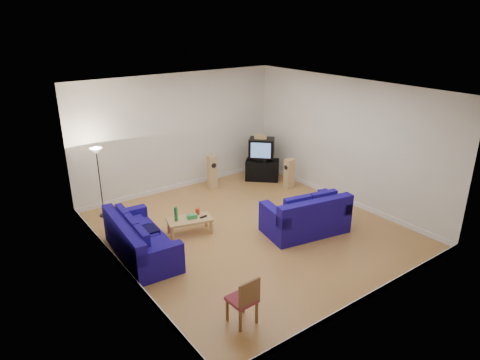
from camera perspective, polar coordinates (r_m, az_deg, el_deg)
room at (r=9.25m, az=1.46°, el=1.84°), size 6.01×6.51×3.21m
sofa_three_seat at (r=8.96m, az=-13.31°, el=-8.12°), size 1.06×2.19×0.82m
sofa_loveseat at (r=9.73m, az=8.84°, el=-5.07°), size 1.98×1.34×0.91m
coffee_table at (r=9.66m, az=-6.73°, el=-5.44°), size 1.07×0.72×0.36m
bottle at (r=9.52m, az=-8.54°, el=-4.51°), size 0.09×0.09×0.33m
tissue_box at (r=9.63m, az=-6.42°, el=-4.85°), size 0.24×0.17×0.09m
red_canister at (r=9.80m, az=-5.68°, el=-4.19°), size 0.11×0.11×0.14m
remote at (r=9.67m, az=-4.89°, el=-4.90°), size 0.18×0.08×0.02m
tv_stand at (r=12.74m, az=2.99°, el=1.36°), size 1.07×1.05×0.59m
av_receiver at (r=12.62m, az=2.92°, el=2.82°), size 0.51×0.54×0.10m
television at (r=12.57m, az=2.90°, el=4.31°), size 0.88×0.88×0.56m
centre_speaker at (r=12.45m, az=2.75°, el=5.78°), size 0.35×0.36×0.13m
speaker_left at (r=12.08m, az=-3.73°, el=1.14°), size 0.27×0.33×0.95m
speaker_right at (r=12.13m, az=6.57°, el=0.87°), size 0.27×0.20×0.85m
floor_lamp at (r=10.52m, az=-18.50°, el=2.48°), size 0.30×0.30×1.73m
dining_chair at (r=6.90m, az=0.60°, el=-15.55°), size 0.43×0.43×0.85m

